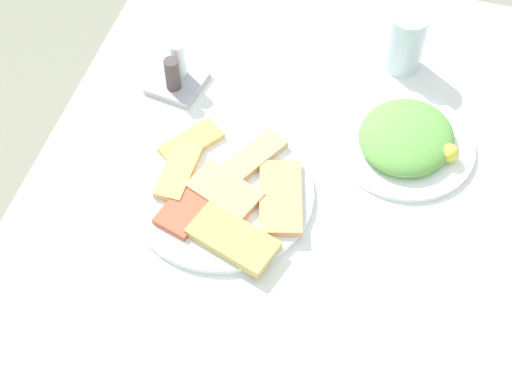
# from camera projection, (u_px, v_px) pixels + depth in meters

# --- Properties ---
(ground_plane) EXTENTS (6.00, 6.00, 0.00)m
(ground_plane) POSITION_uv_depth(u_px,v_px,m) (271.00, 384.00, 1.81)
(ground_plane) COLOR gray
(dining_table) EXTENTS (1.17, 0.83, 0.75)m
(dining_table) POSITION_uv_depth(u_px,v_px,m) (278.00, 236.00, 1.27)
(dining_table) COLOR white
(dining_table) RESTS_ON ground_plane
(pide_platter) EXTENTS (0.29, 0.29, 0.03)m
(pide_platter) POSITION_uv_depth(u_px,v_px,m) (224.00, 193.00, 1.21)
(pide_platter) COLOR white
(pide_platter) RESTS_ON dining_table
(salad_plate_rice) EXTENTS (0.24, 0.24, 0.05)m
(salad_plate_rice) POSITION_uv_depth(u_px,v_px,m) (407.00, 139.00, 1.26)
(salad_plate_rice) COLOR white
(salad_plate_rice) RESTS_ON dining_table
(drinking_glass) EXTENTS (0.07, 0.07, 0.11)m
(drinking_glass) POSITION_uv_depth(u_px,v_px,m) (406.00, 41.00, 1.34)
(drinking_glass) COLOR silver
(drinking_glass) RESTS_ON dining_table
(condiment_caddy) EXTENTS (0.10, 0.10, 0.08)m
(condiment_caddy) POSITION_uv_depth(u_px,v_px,m) (176.00, 75.00, 1.34)
(condiment_caddy) COLOR #B2B2B7
(condiment_caddy) RESTS_ON dining_table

